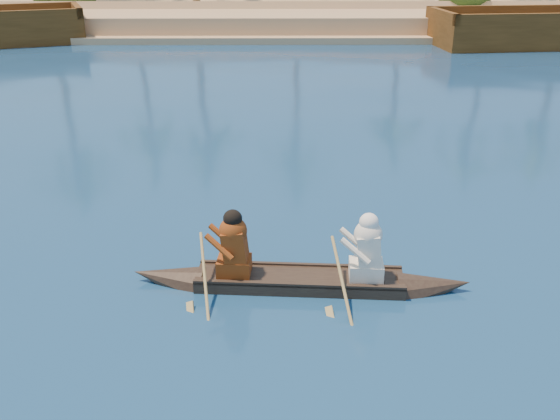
{
  "coord_description": "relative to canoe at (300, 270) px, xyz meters",
  "views": [
    {
      "loc": [
        -8.39,
        -13.05,
        5.31
      ],
      "look_at": [
        -8.32,
        -3.28,
        1.07
      ],
      "focal_mm": 40.0,
      "sensor_mm": 36.0,
      "label": 1
    }
  ],
  "objects": [
    {
      "name": "shrub_cluster",
      "position": [
        8.0,
        35.5,
        0.9
      ],
      "size": [
        100.0,
        6.0,
        2.4
      ],
      "primitive_type": null,
      "color": "#173714",
      "rests_on": "ground"
    },
    {
      "name": "canoe",
      "position": [
        0.0,
        0.0,
        0.0
      ],
      "size": [
        5.65,
        1.14,
        1.55
      ],
      "rotation": [
        0.0,
        0.0,
        -0.07
      ],
      "color": "#34281C",
      "rests_on": "ground"
    },
    {
      "name": "barge_mid",
      "position": [
        15.02,
        26.0,
        0.49
      ],
      "size": [
        13.83,
        5.85,
        2.24
      ],
      "rotation": [
        0.0,
        0.0,
        0.1
      ],
      "color": "brown",
      "rests_on": "ground"
    }
  ]
}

